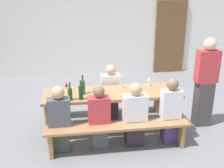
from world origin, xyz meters
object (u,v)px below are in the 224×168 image
Objects in this scene: wine_bottle_0 at (81,92)px; wine_glass_0 at (149,79)px; wine_glass_3 at (121,82)px; seated_guest_near_3 at (170,112)px; tasting_table at (112,96)px; standing_host at (205,84)px; seated_guest_near_0 at (60,120)px; bench_far at (107,98)px; wine_bottle_1 at (70,94)px; wine_bottle_2 at (83,87)px; wine_glass_2 at (134,89)px; wooden_door at (170,37)px; seated_guest_far_0 at (111,93)px; seated_guest_near_2 at (135,116)px; bench_near at (118,130)px; wine_glass_1 at (66,85)px; seated_guest_near_1 at (99,119)px.

wine_bottle_0 reaches higher than wine_glass_0.
seated_guest_near_3 is (0.71, -0.69, -0.31)m from wine_glass_3.
tasting_table is at bearing 60.72° from seated_guest_near_3.
tasting_table is 1.44× the size of standing_host.
seated_guest_near_0 is at bearing -147.86° from wine_glass_3.
wine_bottle_1 is (-0.72, -0.91, 0.50)m from bench_far.
wine_bottle_2 is (0.04, 0.24, -0.00)m from wine_bottle_0.
wine_glass_3 reaches higher than tasting_table.
seated_guest_near_3 is at bearing -52.18° from bench_far.
wine_glass_2 is 0.11× the size of standing_host.
tasting_table is (-2.21, -3.29, -0.38)m from wooden_door.
seated_guest_far_0 is (-0.15, 0.32, -0.34)m from wine_glass_3.
wine_bottle_0 is 2.28m from standing_host.
wine_glass_0 is at bearing -65.85° from seated_guest_near_0.
wooden_door is at bearing -26.73° from seated_guest_near_2.
wooden_door is 1.92× the size of seated_guest_far_0.
bench_near is 2.03× the size of seated_guest_near_3.
seated_guest_far_0 is (-2.16, -2.78, -0.53)m from wooden_door.
wine_glass_3 is (0.19, 0.84, 0.49)m from bench_near.
wine_glass_2 is at bearing -19.21° from wine_glass_1.
seated_guest_far_0 is at bearing -17.36° from standing_host.
wine_glass_1 is (-0.78, 0.18, 0.18)m from tasting_table.
seated_guest_near_2 is at bearing -31.52° from wine_bottle_2.
seated_guest_near_0 reaches higher than bench_near.
wine_bottle_1 is (-0.72, -0.25, 0.19)m from tasting_table.
seated_guest_near_0 is at bearing 170.55° from bench_near.
seated_guest_near_0 is at bearing -166.56° from wine_glass_2.
wine_glass_0 reaches higher than bench_far.
wine_glass_3 is at bearing 24.50° from seated_guest_far_0.
tasting_table is at bearing -0.54° from standing_host.
seated_guest_near_0 is at bearing 90.00° from seated_guest_near_1.
wine_glass_2 reaches higher than bench_far.
seated_guest_near_1 is at bearing -119.08° from tasting_table.
bench_near is 0.96m from wine_bottle_1.
wooden_door reaches higher than standing_host.
tasting_table is 0.73m from bench_far.
bench_far is 7.01× the size of wine_bottle_0.
wine_glass_3 is 1.34m from seated_guest_near_0.
tasting_table is at bearing 90.00° from bench_near.
tasting_table is at bearing 19.35° from wine_bottle_1.
wine_glass_3 is (0.74, 0.43, -0.02)m from wine_bottle_0.
wine_glass_1 is 0.95m from seated_guest_far_0.
tasting_table is 2.19× the size of seated_guest_near_0.
seated_guest_near_1 is 0.58m from seated_guest_near_2.
wine_bottle_2 is at bearing 47.99° from wine_bottle_1.
wine_bottle_0 is at bearing -177.35° from wine_glass_2.
standing_host is at bearing -4.58° from wine_glass_1.
seated_guest_near_3 is (-1.31, -3.79, -0.51)m from wooden_door.
standing_host is (2.22, -0.00, -0.06)m from wine_bottle_2.
bench_far is 1.21m from seated_guest_near_2.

